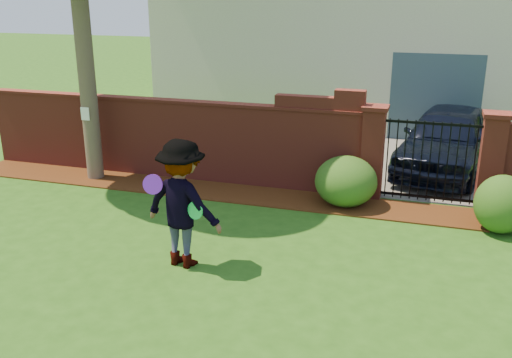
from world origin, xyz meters
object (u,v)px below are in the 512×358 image
(car, at_px, (445,142))
(frisbee_purple, at_px, (153,184))
(frisbee_green, at_px, (195,211))
(man, at_px, (180,204))

(car, xyz_separation_m, frisbee_purple, (-4.13, -6.14, 0.57))
(frisbee_purple, bearing_deg, frisbee_green, 1.61)
(frisbee_purple, relative_size, frisbee_green, 1.13)
(man, relative_size, frisbee_green, 7.47)
(car, xyz_separation_m, frisbee_green, (-3.48, -6.12, 0.23))
(frisbee_green, bearing_deg, frisbee_purple, -178.39)
(frisbee_purple, bearing_deg, man, 25.21)
(man, bearing_deg, frisbee_green, 164.98)
(man, bearing_deg, frisbee_purple, 36.13)
(frisbee_purple, xyz_separation_m, frisbee_green, (0.65, 0.02, -0.34))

